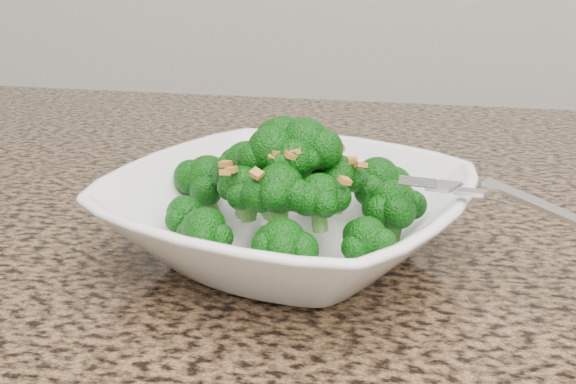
# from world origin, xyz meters

# --- Properties ---
(granite_counter) EXTENTS (1.64, 1.04, 0.03)m
(granite_counter) POSITION_xyz_m (0.00, 0.30, 0.89)
(granite_counter) COLOR brown
(granite_counter) RESTS_ON cabinet
(bowl) EXTENTS (0.32, 0.32, 0.06)m
(bowl) POSITION_xyz_m (-0.15, 0.29, 0.93)
(bowl) COLOR white
(bowl) RESTS_ON granite_counter
(broccoli_pile) EXTENTS (0.22, 0.22, 0.06)m
(broccoli_pile) POSITION_xyz_m (-0.15, 0.29, 0.99)
(broccoli_pile) COLOR #0A4E08
(broccoli_pile) RESTS_ON bowl
(garlic_topping) EXTENTS (0.13, 0.13, 0.01)m
(garlic_topping) POSITION_xyz_m (-0.15, 0.29, 1.03)
(garlic_topping) COLOR #C27B2F
(garlic_topping) RESTS_ON broccoli_pile
(fork) EXTENTS (0.16, 0.10, 0.01)m
(fork) POSITION_xyz_m (-0.02, 0.27, 0.97)
(fork) COLOR silver
(fork) RESTS_ON bowl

